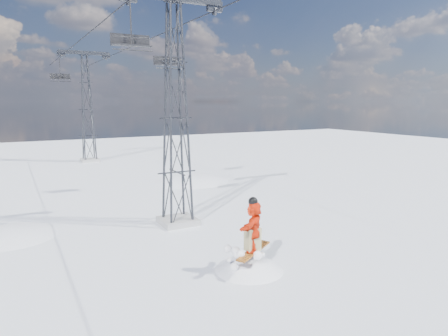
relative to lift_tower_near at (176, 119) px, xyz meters
The scene contains 9 objects.
ground 9.72m from the lift_tower_near, 95.71° to the right, with size 120.00×120.00×0.00m, color white.
snow_terrain 20.81m from the lift_tower_near, 112.81° to the left, with size 39.00×37.00×22.00m.
lift_tower_near is the anchor object (origin of this frame).
lift_tower_far 25.00m from the lift_tower_near, 90.00° to the left, with size 5.20×1.80×11.43m.
haul_cables 12.70m from the lift_tower_near, 90.00° to the left, with size 4.46×51.00×0.06m.
snowboarder_jump 9.75m from the lift_tower_near, 88.19° to the right, with size 4.40×4.40×6.86m.
lift_chair_near 4.20m from the lift_tower_near, behind, with size 1.82×0.52×2.26m.
lift_chair_mid 7.84m from the lift_tower_near, 71.79° to the left, with size 1.95×0.56×2.42m.
lift_chair_far 27.30m from the lift_tower_near, 94.66° to the left, with size 2.00×0.57×2.48m.
Camera 1 is at (-6.66, -10.86, 6.32)m, focal length 32.00 mm.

